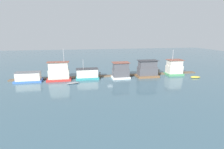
{
  "coord_description": "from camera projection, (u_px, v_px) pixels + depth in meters",
  "views": [
    {
      "loc": [
        -9.23,
        -50.85,
        13.44
      ],
      "look_at": [
        0.0,
        -1.0,
        1.4
      ],
      "focal_mm": 28.0,
      "sensor_mm": 36.0,
      "label": 1
    }
  ],
  "objects": [
    {
      "name": "houseboat_green",
      "position": [
        174.0,
        68.0,
        57.13
      ],
      "size": [
        5.3,
        4.03,
        8.24
      ],
      "color": "#4C9360",
      "rests_on": "ground_plane"
    },
    {
      "name": "houseboat_red",
      "position": [
        59.0,
        72.0,
        50.24
      ],
      "size": [
        6.86,
        3.29,
        9.16
      ],
      "color": "red",
      "rests_on": "ground_plane"
    },
    {
      "name": "ground_plane",
      "position": [
        111.0,
        78.0,
        53.39
      ],
      "size": [
        200.0,
        200.0,
        0.0
      ],
      "primitive_type": "plane",
      "color": "#426070"
    },
    {
      "name": "houseboat_teal",
      "position": [
        87.0,
        74.0,
        52.21
      ],
      "size": [
        6.77,
        3.5,
        5.92
      ],
      "color": "teal",
      "rests_on": "ground_plane"
    },
    {
      "name": "mooring_post_far_right",
      "position": [
        100.0,
        75.0,
        53.9
      ],
      "size": [
        0.29,
        0.29,
        1.79
      ],
      "primitive_type": "cylinder",
      "color": "brown",
      "rests_on": "ground_plane"
    },
    {
      "name": "mooring_post_far_left",
      "position": [
        159.0,
        72.0,
        57.32
      ],
      "size": [
        0.27,
        0.27,
        2.0
      ],
      "primitive_type": "cylinder",
      "color": "brown",
      "rests_on": "ground_plane"
    },
    {
      "name": "dinghy_yellow",
      "position": [
        195.0,
        77.0,
        53.66
      ],
      "size": [
        3.16,
        1.85,
        0.54
      ],
      "color": "yellow",
      "rests_on": "ground_plane"
    },
    {
      "name": "houseboat_blue",
      "position": [
        28.0,
        77.0,
        49.39
      ],
      "size": [
        7.47,
        3.52,
        2.79
      ],
      "color": "#3866B7",
      "rests_on": "ground_plane"
    },
    {
      "name": "dinghy_grey",
      "position": [
        73.0,
        83.0,
        47.53
      ],
      "size": [
        3.55,
        1.69,
        0.43
      ],
      "color": "gray",
      "rests_on": "ground_plane"
    },
    {
      "name": "dock_walkway",
      "position": [
        110.0,
        76.0,
        55.81
      ],
      "size": [
        59.6,
        1.91,
        0.3
      ],
      "primitive_type": "cube",
      "color": "brown",
      "rests_on": "ground_plane"
    },
    {
      "name": "houseboat_white",
      "position": [
        121.0,
        71.0,
        53.07
      ],
      "size": [
        5.37,
        3.78,
        4.91
      ],
      "color": "white",
      "rests_on": "ground_plane"
    },
    {
      "name": "houseboat_brown",
      "position": [
        147.0,
        70.0,
        54.53
      ],
      "size": [
        6.8,
        4.09,
        5.28
      ],
      "color": "brown",
      "rests_on": "ground_plane"
    }
  ]
}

